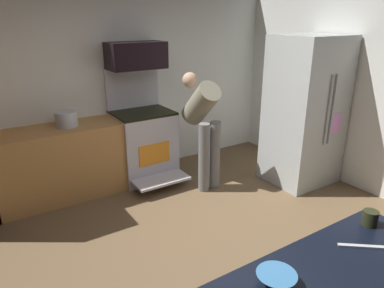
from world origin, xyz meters
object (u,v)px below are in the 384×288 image
Objects in this scene: oven_range at (144,143)px; mixing_bowl_large at (276,279)px; refrigerator at (305,112)px; person_cook at (203,121)px; stock_pot at (66,119)px; mug_coffee at (370,218)px; microwave at (136,55)px.

mixing_bowl_large is (-0.80, -3.26, 0.42)m from oven_range.
refrigerator reaches higher than mixing_bowl_large.
oven_range is 3.38m from mixing_bowl_large.
oven_range is at bearing 76.17° from mixing_bowl_large.
person_cook is 7.28× the size of mixing_bowl_large.
stock_pot is (-1.53, 0.66, 0.11)m from person_cook.
mixing_bowl_large is 2.01× the size of mug_coffee.
mug_coffee is 3.38m from stock_pot.
refrigerator is at bearing -24.32° from stock_pot.
oven_range is at bearing -90.00° from microwave.
refrigerator reaches higher than person_cook.
refrigerator reaches higher than microwave.
microwave reaches higher than mug_coffee.
mixing_bowl_large is (-0.80, -3.35, -0.74)m from microwave.
person_cook is at bearing 79.67° from mug_coffee.
microwave is 2.32m from refrigerator.
microwave is 7.37× the size of mug_coffee.
mug_coffee is (-1.69, -1.97, -0.02)m from refrigerator.
mixing_bowl_large is (-1.35, -2.61, 0.05)m from person_cook.
stock_pot is at bearing -175.35° from microwave.
mixing_bowl_large is at bearing -176.01° from mug_coffee.
stock_pot is (-0.98, -0.08, -0.68)m from microwave.
stock_pot is (-1.07, 3.21, 0.04)m from mug_coffee.
person_cook is 1.67m from stock_pot.
mug_coffee is at bearing -71.64° from stock_pot.
mug_coffee is (0.08, -3.29, -0.72)m from microwave.
oven_range reaches higher than person_cook.
mixing_bowl_large is 0.78× the size of stock_pot.
oven_range reaches higher than stock_pot.
microwave is at bearing 4.65° from stock_pot.
microwave reaches higher than person_cook.
refrigerator is (1.77, -1.23, 0.46)m from oven_range.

